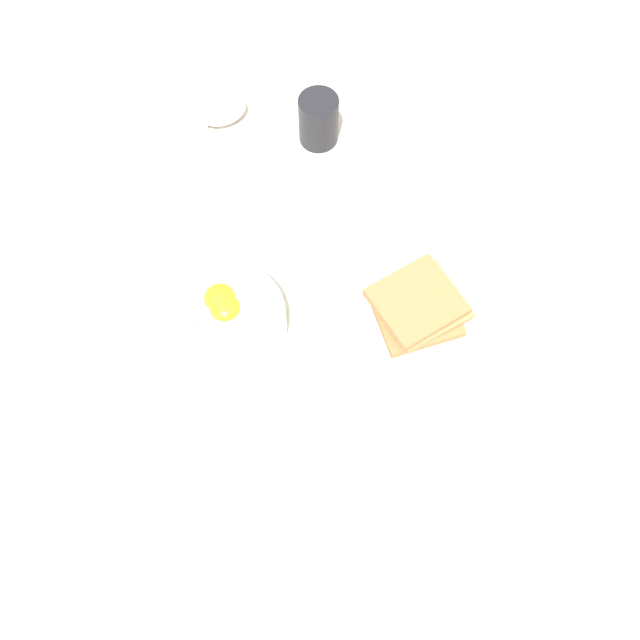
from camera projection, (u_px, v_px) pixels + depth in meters
The scene contains 7 objects.
ground_plane at pixel (314, 225), 0.93m from camera, with size 3.00×3.00×0.00m, color silver.
egg_bowl at pixel (222, 321), 0.85m from camera, with size 0.18×0.18×0.07m.
toast_plate at pixel (417, 318), 0.86m from camera, with size 0.23×0.23×0.02m.
toast_sandwich at pixel (418, 307), 0.83m from camera, with size 0.15×0.14×0.04m.
soup_spoon at pixel (215, 113), 1.00m from camera, with size 0.17×0.11×0.04m.
congee_bowl at pixel (446, 105), 1.00m from camera, with size 0.18×0.18×0.04m.
drinking_cup at pixel (319, 119), 0.96m from camera, with size 0.06×0.06×0.08m.
Camera 1 is at (0.01, 0.51, 0.79)m, focal length 35.00 mm.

